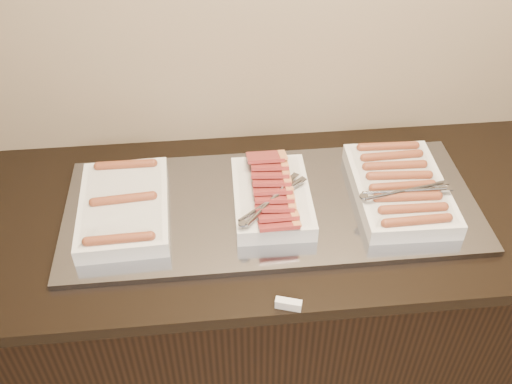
% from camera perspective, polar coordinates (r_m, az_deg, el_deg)
% --- Properties ---
extents(counter, '(2.06, 0.76, 0.90)m').
position_cam_1_polar(counter, '(2.01, 0.93, -11.06)').
color(counter, black).
rests_on(counter, ground).
extents(warming_tray, '(1.20, 0.50, 0.02)m').
position_cam_1_polar(warming_tray, '(1.68, 1.56, -1.44)').
color(warming_tray, gray).
rests_on(warming_tray, counter).
extents(dish_left, '(0.26, 0.38, 0.07)m').
position_cam_1_polar(dish_left, '(1.66, -13.04, -1.44)').
color(dish_left, silver).
rests_on(dish_left, warming_tray).
extents(dish_center, '(0.24, 0.35, 0.09)m').
position_cam_1_polar(dish_center, '(1.64, 1.59, -0.39)').
color(dish_center, silver).
rests_on(dish_center, warming_tray).
extents(dish_right, '(0.28, 0.40, 0.08)m').
position_cam_1_polar(dish_right, '(1.72, 14.19, 0.41)').
color(dish_right, silver).
rests_on(dish_right, warming_tray).
extents(label_holder, '(0.07, 0.04, 0.03)m').
position_cam_1_polar(label_holder, '(1.43, 3.27, -11.14)').
color(label_holder, silver).
rests_on(label_holder, counter).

